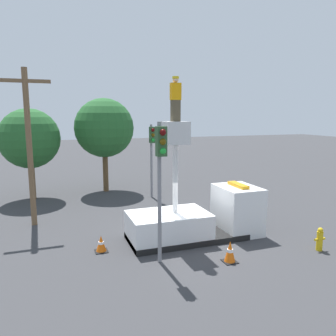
# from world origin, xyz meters

# --- Properties ---
(ground_plane) EXTENTS (120.00, 120.00, 0.00)m
(ground_plane) POSITION_xyz_m (0.00, 0.00, 0.00)
(ground_plane) COLOR #38383A
(bucket_truck) EXTENTS (5.78, 2.16, 4.98)m
(bucket_truck) POSITION_xyz_m (0.55, 0.00, 0.89)
(bucket_truck) COLOR black
(bucket_truck) RESTS_ON ground
(worker) EXTENTS (0.40, 0.26, 1.75)m
(worker) POSITION_xyz_m (-0.52, 0.00, 5.86)
(worker) COLOR brown
(worker) RESTS_ON bucket_truck
(traffic_light_pole) EXTENTS (0.34, 0.57, 5.02)m
(traffic_light_pole) POSITION_xyz_m (-1.77, -1.88, 3.56)
(traffic_light_pole) COLOR gray
(traffic_light_pole) RESTS_ON ground
(traffic_light_across) EXTENTS (0.34, 0.57, 4.67)m
(traffic_light_across) POSITION_xyz_m (0.69, 7.23, 3.31)
(traffic_light_across) COLOR gray
(traffic_light_across) RESTS_ON ground
(fire_hydrant) EXTENTS (0.48, 0.24, 0.93)m
(fire_hydrant) POSITION_xyz_m (4.42, -2.88, 0.45)
(fire_hydrant) COLOR gold
(fire_hydrant) RESTS_ON ground
(traffic_cone_rear) EXTENTS (0.49, 0.49, 0.65)m
(traffic_cone_rear) POSITION_xyz_m (-3.63, -0.12, 0.30)
(traffic_cone_rear) COLOR black
(traffic_cone_rear) RESTS_ON ground
(traffic_cone_curbside) EXTENTS (0.50, 0.50, 0.79)m
(traffic_cone_curbside) POSITION_xyz_m (0.60, -2.60, 0.38)
(traffic_cone_curbside) COLOR black
(traffic_cone_curbside) RESTS_ON ground
(tree_left_bg) EXTENTS (3.98, 3.98, 6.36)m
(tree_left_bg) POSITION_xyz_m (-1.80, 10.10, 4.36)
(tree_left_bg) COLOR brown
(tree_left_bg) RESTS_ON ground
(tree_right_bg) EXTENTS (3.68, 3.68, 5.65)m
(tree_right_bg) POSITION_xyz_m (-6.48, 9.50, 3.79)
(tree_right_bg) COLOR brown
(tree_right_bg) RESTS_ON ground
(utility_pole) EXTENTS (2.20, 0.26, 7.36)m
(utility_pole) POSITION_xyz_m (-6.20, 4.15, 3.99)
(utility_pole) COLOR brown
(utility_pole) RESTS_ON ground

